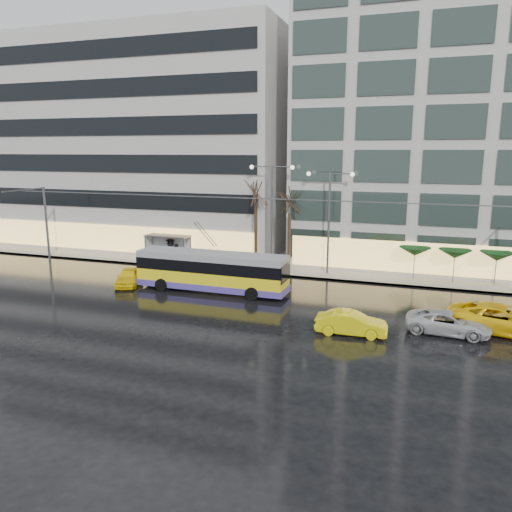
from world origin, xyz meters
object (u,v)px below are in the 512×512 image
at_px(trolleybus, 212,273).
at_px(bus_shelter, 165,242).
at_px(taxi_a, 129,277).
at_px(street_lamp_near, 272,203).

height_order(trolleybus, bus_shelter, trolleybus).
xyz_separation_m(bus_shelter, taxi_a, (1.21, -8.17, -1.27)).
relative_size(bus_shelter, taxi_a, 1.04).
bearing_deg(trolleybus, taxi_a, -175.99).
bearing_deg(taxi_a, trolleybus, -16.28).
distance_m(trolleybus, street_lamp_near, 9.31).
bearing_deg(trolleybus, bus_shelter, 136.49).
distance_m(trolleybus, taxi_a, 6.94).
height_order(bus_shelter, taxi_a, bus_shelter).
bearing_deg(bus_shelter, taxi_a, -81.55).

